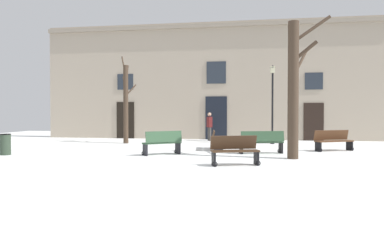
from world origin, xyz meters
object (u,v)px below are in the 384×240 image
object	(u,v)px
streetlamp	(272,96)
bench_back_to_back_left	(333,140)
tree_foreground	(126,102)
bench_near_center_tree	(262,142)
bench_facing_shops	(235,150)
bench_by_litter_bin	(162,143)
litter_bin	(5,144)
bench_far_corner	(217,140)
tree_left_of_center	(294,85)
person_near_bench	(209,125)

from	to	relation	value
streetlamp	bench_back_to_back_left	xyz separation A→B (m)	(2.48, -3.23, -2.10)
tree_foreground	bench_near_center_tree	size ratio (longest dim) A/B	2.59
bench_facing_shops	bench_by_litter_bin	bearing A→B (deg)	121.27
litter_bin	bench_by_litter_bin	bearing A→B (deg)	9.69
tree_foreground	bench_back_to_back_left	bearing A→B (deg)	-12.77
bench_back_to_back_left	bench_far_corner	size ratio (longest dim) A/B	0.98
tree_left_of_center	bench_by_litter_bin	size ratio (longest dim) A/B	3.47
bench_facing_shops	bench_far_corner	bearing A→B (deg)	83.26
tree_foreground	person_near_bench	xyz separation A→B (m)	(4.33, 2.41, -1.35)
bench_back_to_back_left	bench_near_center_tree	bearing A→B (deg)	-179.34
streetlamp	bench_far_corner	world-z (taller)	streetlamp
bench_by_litter_bin	person_near_bench	size ratio (longest dim) A/B	0.90
streetlamp	tree_foreground	bearing A→B (deg)	-173.69
bench_by_litter_bin	bench_far_corner	xyz separation A→B (m)	(1.93, 2.39, -0.03)
bench_facing_shops	bench_near_center_tree	size ratio (longest dim) A/B	0.86
bench_facing_shops	bench_back_to_back_left	bearing A→B (deg)	32.90
bench_by_litter_bin	bench_near_center_tree	size ratio (longest dim) A/B	0.81
streetlamp	bench_facing_shops	xyz separation A→B (m)	(-1.58, -8.44, -2.08)
tree_left_of_center	litter_bin	xyz separation A→B (m)	(-11.26, -0.67, -2.30)
bench_by_litter_bin	bench_far_corner	world-z (taller)	bench_by_litter_bin
litter_bin	bench_near_center_tree	bearing A→B (deg)	11.85
bench_far_corner	bench_near_center_tree	distance (m)	2.40
person_near_bench	bench_by_litter_bin	bearing A→B (deg)	142.58
litter_bin	bench_near_center_tree	distance (m)	10.35
tree_foreground	bench_back_to_back_left	distance (m)	10.81
streetlamp	bench_back_to_back_left	distance (m)	4.59
bench_near_center_tree	bench_back_to_back_left	bearing A→B (deg)	-169.57
tree_left_of_center	bench_back_to_back_left	bearing A→B (deg)	57.16
bench_facing_shops	bench_near_center_tree	bearing A→B (deg)	56.27
bench_facing_shops	person_near_bench	size ratio (longest dim) A/B	0.96
bench_far_corner	bench_near_center_tree	xyz separation A→B (m)	(2.00, -1.32, 0.04)
bench_by_litter_bin	bench_facing_shops	bearing A→B (deg)	102.55
bench_far_corner	tree_foreground	bearing A→B (deg)	55.60
litter_bin	person_near_bench	size ratio (longest dim) A/B	0.50
tree_left_of_center	person_near_bench	xyz separation A→B (m)	(-4.06, 7.88, -1.79)
bench_near_center_tree	litter_bin	bearing A→B (deg)	-5.57
litter_bin	person_near_bench	bearing A→B (deg)	49.90
bench_back_to_back_left	bench_near_center_tree	distance (m)	3.55
litter_bin	bench_back_to_back_left	size ratio (longest dim) A/B	0.47
streetlamp	bench_by_litter_bin	xyz separation A→B (m)	(-4.59, -5.96, -2.08)
bench_near_center_tree	streetlamp	bearing A→B (deg)	-115.08
bench_far_corner	litter_bin	bearing A→B (deg)	105.70
bench_by_litter_bin	bench_facing_shops	world-z (taller)	bench_by_litter_bin
bench_back_to_back_left	person_near_bench	xyz separation A→B (m)	(-6.07, 4.77, 0.47)
tree_left_of_center	bench_back_to_back_left	world-z (taller)	tree_left_of_center
bench_facing_shops	bench_near_center_tree	world-z (taller)	bench_facing_shops
tree_left_of_center	bench_by_litter_bin	xyz separation A→B (m)	(-5.06, 0.39, -2.24)
person_near_bench	tree_foreground	bearing A→B (deg)	89.36
tree_left_of_center	person_near_bench	size ratio (longest dim) A/B	3.13
bench_near_center_tree	bench_facing_shops	bearing A→B (deg)	58.01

